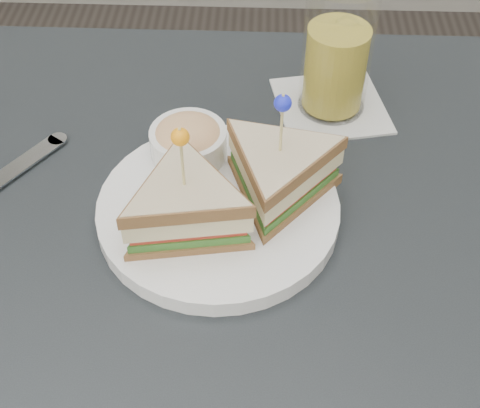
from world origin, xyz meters
TOP-DOWN VIEW (x-y plane):
  - table at (0.00, 0.00)m, footprint 0.80×0.80m
  - plate_meal at (-0.01, 0.04)m, footprint 0.33×0.33m
  - drink_set at (0.12, 0.23)m, footprint 0.16×0.16m

SIDE VIEW (x-z plane):
  - table at x=0.00m, z-range 0.30..1.05m
  - plate_meal at x=-0.01m, z-range 0.72..0.87m
  - drink_set at x=0.12m, z-range 0.74..0.91m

